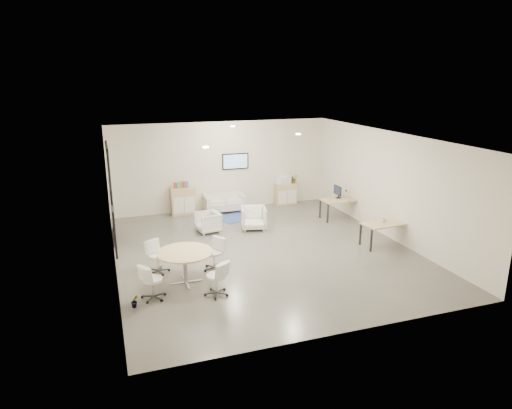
{
  "coord_description": "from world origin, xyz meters",
  "views": [
    {
      "loc": [
        -4.09,
        -11.3,
        4.8
      ],
      "look_at": [
        -0.09,
        0.4,
        1.26
      ],
      "focal_mm": 32.0,
      "sensor_mm": 36.0,
      "label": 1
    }
  ],
  "objects": [
    {
      "name": "artwork",
      "position": [
        -3.97,
        -1.6,
        1.55
      ],
      "size": [
        0.05,
        0.54,
        1.04
      ],
      "color": "black",
      "rests_on": "room_shell"
    },
    {
      "name": "armchair_left",
      "position": [
        -1.11,
        2.1,
        0.35
      ],
      "size": [
        0.74,
        0.77,
        0.7
      ],
      "primitive_type": "imported",
      "rotation": [
        0.0,
        0.0,
        -1.42
      ],
      "color": "silver",
      "rests_on": "room_shell"
    },
    {
      "name": "desk_rear",
      "position": [
        3.51,
        1.99,
        0.62
      ],
      "size": [
        1.36,
        0.74,
        0.69
      ],
      "rotation": [
        0.0,
        0.0,
        0.05
      ],
      "color": "tan",
      "rests_on": "room_shell"
    },
    {
      "name": "wall_tv",
      "position": [
        0.5,
        4.46,
        1.75
      ],
      "size": [
        0.98,
        0.06,
        0.58
      ],
      "color": "black",
      "rests_on": "room_shell"
    },
    {
      "name": "round_table",
      "position": [
        -2.45,
        -1.34,
        0.72
      ],
      "size": [
        1.32,
        1.32,
        0.8
      ],
      "color": "tan",
      "rests_on": "room_shell"
    },
    {
      "name": "monitor",
      "position": [
        3.47,
        2.14,
        0.93
      ],
      "size": [
        0.2,
        0.5,
        0.44
      ],
      "color": "black",
      "rests_on": "desk_rear"
    },
    {
      "name": "sideboard_left",
      "position": [
        -1.51,
        4.25,
        0.48
      ],
      "size": [
        0.85,
        0.44,
        0.96
      ],
      "color": "tan",
      "rests_on": "room_shell"
    },
    {
      "name": "plant_cabinet",
      "position": [
        2.74,
        4.27,
        0.95
      ],
      "size": [
        0.38,
        0.4,
        0.25
      ],
      "primitive_type": "imported",
      "rotation": [
        0.0,
        0.0,
        0.37
      ],
      "color": "#3F7F3F",
      "rests_on": "sideboard_right"
    },
    {
      "name": "cup",
      "position": [
        3.45,
        -0.65,
        0.76
      ],
      "size": [
        0.15,
        0.13,
        0.13
      ],
      "primitive_type": "imported",
      "rotation": [
        0.0,
        0.0,
        -0.32
      ],
      "color": "white",
      "rests_on": "desk_front"
    },
    {
      "name": "glass_door",
      "position": [
        -3.95,
        2.51,
        1.5
      ],
      "size": [
        0.09,
        1.9,
        2.85
      ],
      "color": "black",
      "rests_on": "room_shell"
    },
    {
      "name": "armchair_right",
      "position": [
        0.34,
        1.92,
        0.4
      ],
      "size": [
        0.92,
        0.89,
        0.8
      ],
      "primitive_type": "imported",
      "rotation": [
        0.0,
        0.0,
        -0.24
      ],
      "color": "silver",
      "rests_on": "room_shell"
    },
    {
      "name": "sideboard_right",
      "position": [
        2.42,
        4.27,
        0.41
      ],
      "size": [
        0.82,
        0.4,
        0.82
      ],
      "color": "tan",
      "rests_on": "room_shell"
    },
    {
      "name": "loveseat",
      "position": [
        -0.04,
        4.13,
        0.29
      ],
      "size": [
        1.45,
        0.73,
        0.54
      ],
      "rotation": [
        0.0,
        0.0,
        0.01
      ],
      "color": "silver",
      "rests_on": "room_shell"
    },
    {
      "name": "room_shell",
      "position": [
        0.0,
        0.0,
        1.6
      ],
      "size": [
        9.6,
        10.6,
        4.8
      ],
      "color": "#53514C",
      "rests_on": "ground"
    },
    {
      "name": "books",
      "position": [
        -1.55,
        4.26,
        1.07
      ],
      "size": [
        0.49,
        0.14,
        0.22
      ],
      "color": "red",
      "rests_on": "sideboard_left"
    },
    {
      "name": "plant_floor",
      "position": [
        -3.7,
        -2.16,
        0.07
      ],
      "size": [
        0.24,
        0.33,
        0.13
      ],
      "primitive_type": "imported",
      "rotation": [
        0.0,
        0.0,
        0.27
      ],
      "color": "#3F7F3F",
      "rests_on": "room_shell"
    },
    {
      "name": "desk_front",
      "position": [
        3.45,
        -0.73,
        0.62
      ],
      "size": [
        1.39,
        0.8,
        0.7
      ],
      "rotation": [
        0.0,
        0.0,
        0.1
      ],
      "color": "tan",
      "rests_on": "room_shell"
    },
    {
      "name": "meeting_chairs",
      "position": [
        -2.45,
        -1.34,
        0.41
      ],
      "size": [
        2.45,
        2.45,
        0.82
      ],
      "color": "white",
      "rests_on": "room_shell"
    },
    {
      "name": "printer",
      "position": [
        2.32,
        4.28,
        0.98
      ],
      "size": [
        0.53,
        0.46,
        0.34
      ],
      "rotation": [
        0.0,
        0.0,
        0.14
      ],
      "color": "white",
      "rests_on": "sideboard_right"
    },
    {
      "name": "ceiling_spots",
      "position": [
        -0.2,
        0.83,
        3.18
      ],
      "size": [
        3.14,
        4.14,
        0.03
      ],
      "color": "#FFEAC6",
      "rests_on": "room_shell"
    },
    {
      "name": "blue_rug",
      "position": [
        0.27,
        3.28,
        0.01
      ],
      "size": [
        1.71,
        1.39,
        0.01
      ],
      "primitive_type": "cube",
      "rotation": [
        0.0,
        0.0,
        0.31
      ],
      "color": "#304994",
      "rests_on": "room_shell"
    }
  ]
}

